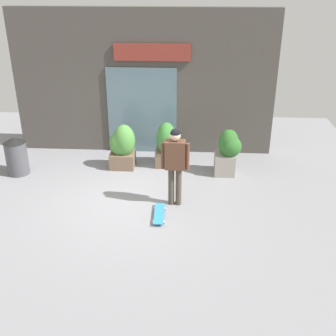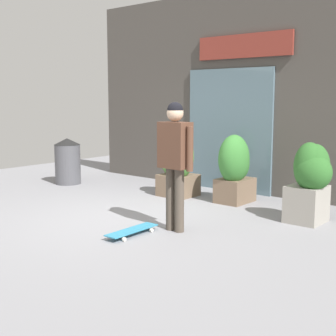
# 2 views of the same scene
# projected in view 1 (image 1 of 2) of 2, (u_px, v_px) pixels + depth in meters

# --- Properties ---
(ground_plane) EXTENTS (12.00, 12.00, 0.00)m
(ground_plane) POSITION_uv_depth(u_px,v_px,m) (132.00, 199.00, 9.52)
(ground_plane) COLOR gray
(building_facade) EXTENTS (7.01, 0.31, 3.85)m
(building_facade) POSITION_uv_depth(u_px,v_px,m) (144.00, 84.00, 11.30)
(building_facade) COLOR #4C4742
(building_facade) RESTS_ON ground_plane
(skateboarder) EXTENTS (0.61, 0.27, 1.76)m
(skateboarder) POSITION_uv_depth(u_px,v_px,m) (175.00, 159.00, 8.86)
(skateboarder) COLOR #4C4238
(skateboarder) RESTS_ON ground_plane
(skateboard) EXTENTS (0.28, 0.84, 0.08)m
(skateboard) POSITION_uv_depth(u_px,v_px,m) (159.00, 214.00, 8.84)
(skateboard) COLOR teal
(skateboard) RESTS_ON ground_plane
(planter_box_left) EXTENTS (0.54, 0.73, 1.20)m
(planter_box_left) POSITION_uv_depth(u_px,v_px,m) (166.00, 144.00, 10.91)
(planter_box_left) COLOR brown
(planter_box_left) RESTS_ON ground_plane
(planter_box_right) EXTENTS (0.63, 0.60, 1.19)m
(planter_box_right) POSITION_uv_depth(u_px,v_px,m) (228.00, 149.00, 10.40)
(planter_box_right) COLOR gray
(planter_box_right) RESTS_ON ground_plane
(planter_box_mid) EXTENTS (0.66, 0.60, 1.18)m
(planter_box_mid) POSITION_uv_depth(u_px,v_px,m) (123.00, 147.00, 10.78)
(planter_box_mid) COLOR brown
(planter_box_mid) RESTS_ON ground_plane
(trash_bin) EXTENTS (0.55, 0.55, 0.97)m
(trash_bin) POSITION_uv_depth(u_px,v_px,m) (16.00, 156.00, 10.50)
(trash_bin) COLOR #4C4C51
(trash_bin) RESTS_ON ground_plane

